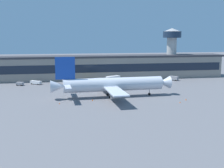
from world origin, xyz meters
name	(u,v)px	position (x,y,z in m)	size (l,w,h in m)	color
ground_plane	(117,95)	(0.00, 0.00, 0.00)	(600.00, 600.00, 0.00)	slate
terminal_building	(101,67)	(0.00, 50.37, 7.19)	(155.25, 14.60, 14.33)	gray
airliner	(112,84)	(-2.97, -3.16, 5.50)	(52.93, 44.87, 17.71)	silver
control_tower	(172,46)	(46.30, 53.25, 19.34)	(11.64, 11.64, 30.93)	#B7B7B2
baggage_tug	(20,84)	(-46.05, 33.58, 1.09)	(4.11, 3.31, 1.85)	gray
fuel_truck	(113,79)	(4.93, 37.38, 1.88)	(8.75, 6.33, 3.35)	white
crew_van	(174,78)	(41.35, 36.16, 1.46)	(5.11, 5.34, 2.55)	gray
pushback_tractor	(89,81)	(-8.97, 37.34, 1.05)	(4.28, 5.44, 1.75)	yellow
belt_loader	(36,82)	(-37.96, 35.97, 1.15)	(6.40, 5.30, 1.95)	white
follow_me_car	(135,80)	(17.62, 35.22, 1.09)	(2.63, 4.66, 1.85)	white
traffic_cone_0	(180,102)	(21.77, -19.10, 0.29)	(0.46, 0.46, 0.58)	#F2590C
traffic_cone_1	(60,103)	(-25.28, -12.48, 0.28)	(0.44, 0.44, 0.55)	#F2590C
traffic_cone_2	(92,100)	(-12.03, -9.30, 0.34)	(0.54, 0.54, 0.68)	#F2590C
traffic_cone_3	(186,99)	(26.16, -14.89, 0.34)	(0.54, 0.54, 0.67)	#F2590C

